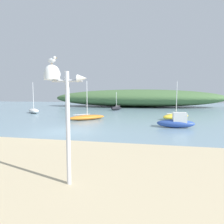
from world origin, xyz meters
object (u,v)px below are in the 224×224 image
at_px(sailboat_outer_mooring, 176,116).
at_px(sailboat_mid_channel, 34,111).
at_px(sailboat_inner_mooring, 116,108).
at_px(motorboat_far_right, 177,122).
at_px(mast_structure, 59,89).
at_px(seagull_on_radar, 52,60).
at_px(sailboat_far_left, 87,117).

bearing_deg(sailboat_outer_mooring, sailboat_mid_channel, 170.72).
distance_m(sailboat_outer_mooring, sailboat_inner_mooring, 14.61).
bearing_deg(motorboat_far_right, sailboat_inner_mooring, 115.46).
relative_size(mast_structure, seagull_on_radar, 10.75).
bearing_deg(sailboat_inner_mooring, sailboat_outer_mooring, -51.52).
height_order(sailboat_far_left, motorboat_far_right, sailboat_far_left).
xyz_separation_m(sailboat_far_left, motorboat_far_right, (9.17, -3.42, 0.19)).
bearing_deg(sailboat_mid_channel, seagull_on_radar, -54.65).
bearing_deg(motorboat_far_right, sailboat_mid_channel, 154.66).
height_order(sailboat_far_left, sailboat_outer_mooring, sailboat_outer_mooring).
xyz_separation_m(sailboat_outer_mooring, sailboat_inner_mooring, (-9.09, 11.44, 0.04)).
bearing_deg(sailboat_outer_mooring, motorboat_far_right, -97.10).
xyz_separation_m(seagull_on_radar, sailboat_outer_mooring, (5.70, 17.77, -3.38)).
bearing_deg(sailboat_far_left, motorboat_far_right, -20.44).
relative_size(sailboat_far_left, sailboat_inner_mooring, 1.29).
relative_size(sailboat_mid_channel, sailboat_outer_mooring, 1.09).
relative_size(sailboat_far_left, motorboat_far_right, 1.39).
relative_size(sailboat_mid_channel, motorboat_far_right, 1.52).
bearing_deg(seagull_on_radar, mast_structure, 0.86).
bearing_deg(mast_structure, sailboat_outer_mooring, 72.71).
bearing_deg(motorboat_far_right, seagull_on_radar, -112.90).
xyz_separation_m(sailboat_inner_mooring, motorboat_far_right, (8.33, -17.50, 0.10)).
bearing_deg(motorboat_far_right, sailboat_far_left, 159.56).
bearing_deg(sailboat_outer_mooring, seagull_on_radar, -107.79).
bearing_deg(seagull_on_radar, motorboat_far_right, 67.10).
bearing_deg(sailboat_inner_mooring, mast_structure, -83.05).
distance_m(mast_structure, motorboat_far_right, 12.88).
xyz_separation_m(mast_structure, sailboat_inner_mooring, (-3.56, 29.21, -2.55)).
xyz_separation_m(mast_structure, sailboat_far_left, (-4.39, 15.12, -2.64)).
distance_m(sailboat_mid_channel, sailboat_outer_mooring, 20.98).
bearing_deg(mast_structure, motorboat_far_right, 67.80).
distance_m(seagull_on_radar, motorboat_far_right, 13.12).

